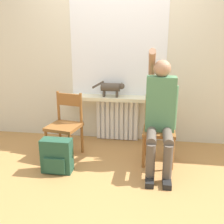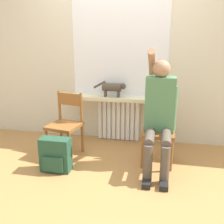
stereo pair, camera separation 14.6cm
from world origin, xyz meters
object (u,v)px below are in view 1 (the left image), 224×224
object	(u,v)px
chair_right	(159,129)
cat	(112,87)
chair_left	(65,124)
person	(160,111)
backpack	(57,156)

from	to	relation	value
chair_right	cat	size ratio (longest dim) A/B	1.76
chair_left	cat	distance (m)	0.84
person	backpack	xyz separation A→B (m)	(-1.15, -0.34, -0.49)
person	chair_right	bearing A→B (deg)	89.96
chair_right	cat	bearing A→B (deg)	143.77
cat	backpack	size ratio (longest dim) A/B	1.17
person	backpack	world-z (taller)	person
chair_left	cat	world-z (taller)	cat
cat	backpack	bearing A→B (deg)	-116.53
cat	chair_left	bearing A→B (deg)	-135.07
chair_left	backpack	size ratio (longest dim) A/B	2.06
chair_right	backpack	xyz separation A→B (m)	(-1.15, -0.45, -0.23)
chair_right	person	xyz separation A→B (m)	(-0.00, -0.11, 0.26)
person	cat	xyz separation A→B (m)	(-0.67, 0.63, 0.13)
chair_left	backpack	world-z (taller)	chair_left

